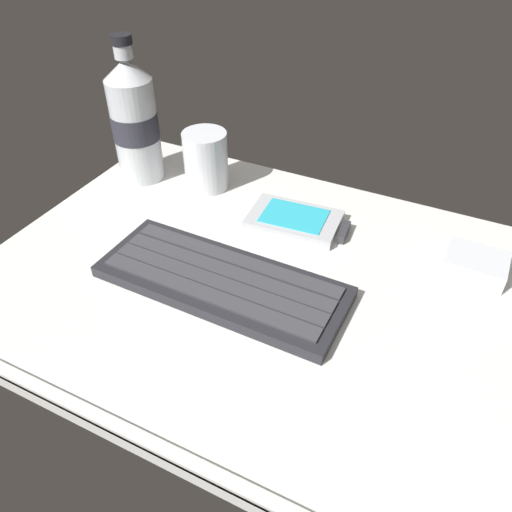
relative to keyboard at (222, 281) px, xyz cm
name	(u,v)px	position (x,y,z in cm)	size (l,w,h in cm)	color
ground_plane	(255,283)	(2.73, 3.19, -1.79)	(64.00, 48.00, 2.80)	silver
keyboard	(222,281)	(0.00, 0.00, 0.00)	(29.18, 11.47, 1.70)	#232328
handheld_device	(299,221)	(3.39, 14.94, -0.08)	(13.21, 8.52, 1.50)	#B7BABF
juice_cup	(206,162)	(-12.76, 18.42, 3.10)	(6.40, 6.40, 8.50)	silver
water_bottle	(135,121)	(-23.13, 16.51, 8.20)	(6.73, 6.73, 20.80)	silver
charger_block	(475,265)	(25.75, 15.44, 0.39)	(7.00, 5.60, 2.40)	silver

